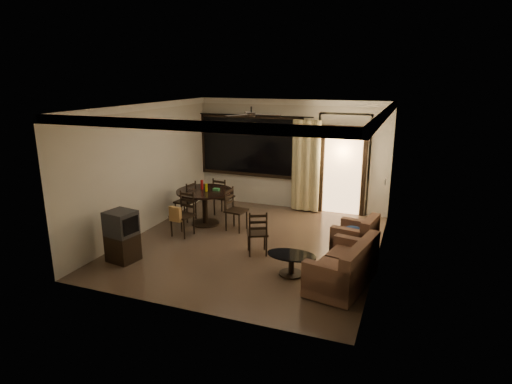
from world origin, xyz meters
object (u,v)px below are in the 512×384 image
at_px(dining_table, 205,198).
at_px(armchair, 357,239).
at_px(coffee_table, 291,261).
at_px(tv_cabinet, 122,236).
at_px(side_chair, 257,241).
at_px(sofa, 345,269).
at_px(dining_chair_south, 182,222).
at_px(dining_chair_east, 236,218).
at_px(dining_chair_west, 186,208).
at_px(dining_chair_north, 223,204).

xyz_separation_m(dining_table, armchair, (3.56, -0.52, -0.33)).
bearing_deg(coffee_table, tv_cabinet, -169.96).
bearing_deg(dining_table, armchair, -8.26).
relative_size(dining_table, side_chair, 1.45).
bearing_deg(armchair, sofa, -79.64).
bearing_deg(dining_chair_south, sofa, -8.92).
xyz_separation_m(dining_chair_south, side_chair, (1.86, -0.35, -0.04)).
bearing_deg(dining_chair_east, armchair, -90.85).
height_order(dining_chair_west, dining_chair_north, same).
xyz_separation_m(dining_chair_north, armchair, (3.46, -1.30, 0.03)).
distance_m(dining_table, tv_cabinet, 2.44).
distance_m(tv_cabinet, armchair, 4.46).
relative_size(sofa, armchair, 1.83).
xyz_separation_m(dining_chair_east, tv_cabinet, (-1.32, -2.28, 0.20)).
bearing_deg(sofa, armchair, 101.61).
distance_m(dining_chair_west, armchair, 4.18).
xyz_separation_m(dining_chair_west, tv_cabinet, (0.09, -2.50, 0.20)).
distance_m(coffee_table, side_chair, 1.08).
bearing_deg(tv_cabinet, side_chair, 37.43).
bearing_deg(coffee_table, dining_table, 145.01).
distance_m(sofa, coffee_table, 0.95).
bearing_deg(sofa, coffee_table, -175.09).
bearing_deg(dining_chair_east, dining_table, 89.93).
distance_m(dining_chair_north, tv_cabinet, 3.23).
relative_size(dining_chair_south, tv_cabinet, 0.98).
relative_size(dining_chair_east, dining_chair_north, 1.00).
bearing_deg(side_chair, sofa, 131.50).
bearing_deg(dining_chair_north, dining_chair_south, 90.00).
bearing_deg(dining_chair_south, coffee_table, -12.21).
distance_m(dining_chair_north, side_chair, 2.57).
relative_size(armchair, side_chair, 0.97).
bearing_deg(dining_chair_north, dining_table, 90.10).
relative_size(dining_table, sofa, 0.82).
height_order(dining_chair_south, tv_cabinet, tv_cabinet).
distance_m(tv_cabinet, coffee_table, 3.17).
xyz_separation_m(dining_table, dining_chair_east, (0.83, -0.11, -0.36)).
xyz_separation_m(armchair, coffee_table, (-0.93, -1.32, -0.06)).
xyz_separation_m(dining_chair_east, dining_chair_south, (-0.94, -0.74, 0.02)).
height_order(dining_chair_south, side_chair, dining_chair_south).
distance_m(armchair, coffee_table, 1.62).
relative_size(sofa, side_chair, 1.77).
bearing_deg(sofa, tv_cabinet, -162.47).
relative_size(dining_chair_north, tv_cabinet, 0.98).
bearing_deg(dining_chair_east, dining_chair_south, 135.70).
height_order(dining_chair_north, side_chair, dining_chair_north).
height_order(dining_chair_west, side_chair, dining_chair_west).
relative_size(dining_table, coffee_table, 1.50).
bearing_deg(dining_chair_south, dining_table, 89.91).
distance_m(dining_table, dining_chair_west, 0.69).
bearing_deg(tv_cabinet, dining_chair_north, 88.85).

